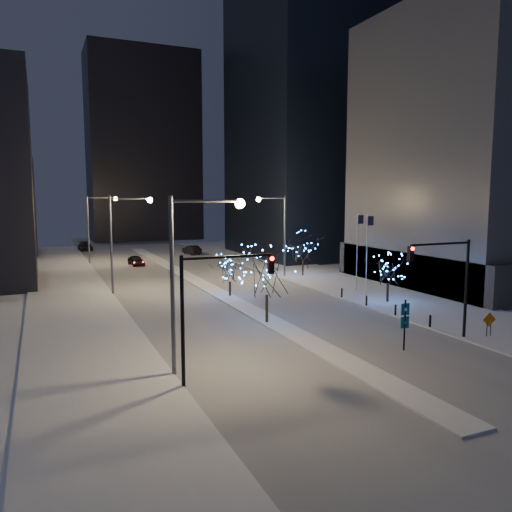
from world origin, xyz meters
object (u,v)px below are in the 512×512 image
street_lamp_east (278,225)px  traffic_signal_west (211,296)px  street_lamp_w_mid (122,231)px  street_lamp_w_far (95,220)px  construction_sign (489,322)px  car_far (85,246)px  traffic_signal_east (450,273)px  holiday_tree_median_far (230,270)px  street_lamp_w_near (191,259)px  wayfinding_sign (405,319)px  holiday_tree_plaza_near (388,269)px  car_mid (192,250)px  car_near (136,260)px  holiday_tree_plaza_far (303,248)px

street_lamp_east → traffic_signal_west: (-18.52, -30.00, -1.69)m
street_lamp_w_mid → street_lamp_w_far: same height
construction_sign → car_far: bearing=115.5°
street_lamp_w_mid → construction_sign: 34.38m
traffic_signal_east → street_lamp_w_mid: bearing=124.5°
car_far → holiday_tree_median_far: holiday_tree_median_far is taller
traffic_signal_west → traffic_signal_east: same height
street_lamp_w_mid → street_lamp_east: bearing=9.0°
street_lamp_w_near → holiday_tree_median_far: 21.67m
traffic_signal_east → wayfinding_sign: (-4.11, -0.47, -2.70)m
street_lamp_w_near → street_lamp_east: (19.02, 28.00, -0.05)m
traffic_signal_east → holiday_tree_plaza_near: size_ratio=1.49×
traffic_signal_west → holiday_tree_plaza_near: bearing=30.5°
street_lamp_w_mid → holiday_tree_plaza_near: street_lamp_w_mid is taller
street_lamp_w_near → car_mid: street_lamp_w_near is taller
holiday_tree_plaza_near → holiday_tree_median_far: bearing=145.9°
holiday_tree_median_far → holiday_tree_plaza_near: (12.55, -8.48, 0.51)m
car_near → holiday_tree_plaza_far: size_ratio=0.78×
street_lamp_w_far → car_near: 8.72m
wayfinding_sign → construction_sign: wayfinding_sign is taller
street_lamp_w_far → car_near: (4.97, -4.23, -5.78)m
street_lamp_east → holiday_tree_plaza_far: (3.18, -0.58, -2.91)m
traffic_signal_east → car_far: traffic_signal_east is taller
street_lamp_w_mid → car_near: (4.97, 20.77, -5.78)m
construction_sign → traffic_signal_east: bearing=178.7°
traffic_signal_east → holiday_tree_plaza_near: traffic_signal_east is taller
street_lamp_w_near → car_mid: size_ratio=2.16×
street_lamp_w_mid → traffic_signal_east: bearing=-55.5°
car_far → holiday_tree_plaza_near: size_ratio=1.12×
street_lamp_w_far → street_lamp_east: (19.02, -22.00, -0.05)m
holiday_tree_plaza_far → wayfinding_sign: (-8.43, -28.89, -1.48)m
traffic_signal_west → holiday_tree_median_far: (8.94, 21.14, -2.05)m
car_mid → holiday_tree_median_far: holiday_tree_median_far is taller
construction_sign → street_lamp_east: bearing=102.9°
traffic_signal_east → holiday_tree_median_far: traffic_signal_east is taller
car_near → wayfinding_sign: 48.07m
construction_sign → holiday_tree_plaza_far: bearing=96.8°
holiday_tree_plaza_far → car_mid: bearing=101.9°
street_lamp_east → car_near: 23.36m
construction_sign → street_lamp_w_far: bearing=121.1°
street_lamp_w_far → wayfinding_sign: street_lamp_w_far is taller
street_lamp_w_far → wayfinding_sign: bearing=-75.0°
traffic_signal_west → car_mid: traffic_signal_west is taller
street_lamp_w_mid → holiday_tree_plaza_far: (22.20, 2.42, -2.96)m
car_mid → car_far: 21.07m
street_lamp_w_far → holiday_tree_median_far: (9.44, -30.86, -3.79)m
wayfinding_sign → car_near: bearing=105.2°
car_near → holiday_tree_plaza_far: holiday_tree_plaza_far is taller
street_lamp_w_mid → traffic_signal_east: street_lamp_w_mid is taller
holiday_tree_plaza_near → car_mid: bearing=97.3°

